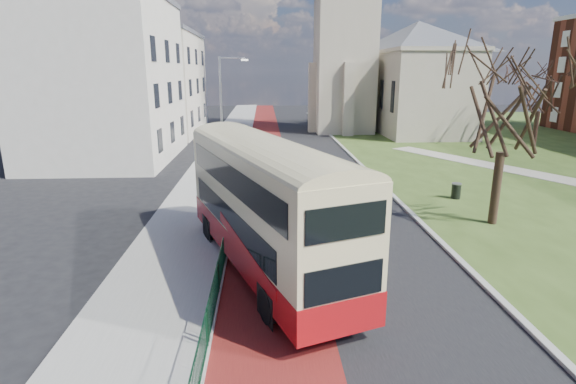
{
  "coord_description": "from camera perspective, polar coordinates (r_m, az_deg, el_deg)",
  "views": [
    {
      "loc": [
        -1.37,
        -15.66,
        7.16
      ],
      "look_at": [
        -0.36,
        3.28,
        2.0
      ],
      "focal_mm": 28.0,
      "sensor_mm": 36.0,
      "label": 1
    }
  ],
  "objects": [
    {
      "name": "road_carriageway",
      "position": [
        36.49,
        1.53,
        3.9
      ],
      "size": [
        9.0,
        120.0,
        0.01
      ],
      "primitive_type": "cube",
      "color": "black",
      "rests_on": "ground"
    },
    {
      "name": "pavement_west",
      "position": [
        36.55,
        -8.7,
        3.83
      ],
      "size": [
        4.0,
        120.0,
        0.12
      ],
      "primitive_type": "cube",
      "color": "gray",
      "rests_on": "ground"
    },
    {
      "name": "street_block_near",
      "position": [
        39.73,
        -22.19,
        13.19
      ],
      "size": [
        10.3,
        14.3,
        13.0
      ],
      "color": "beige",
      "rests_on": "ground"
    },
    {
      "name": "bus_lane",
      "position": [
        36.38,
        -2.72,
        3.85
      ],
      "size": [
        3.4,
        120.0,
        0.01
      ],
      "primitive_type": "cube",
      "color": "#591414",
      "rests_on": "ground"
    },
    {
      "name": "street_block_far",
      "position": [
        55.15,
        -16.73,
        13.14
      ],
      "size": [
        10.3,
        16.3,
        11.5
      ],
      "color": "beige",
      "rests_on": "ground"
    },
    {
      "name": "grass_green",
      "position": [
        47.1,
        32.63,
        4.09
      ],
      "size": [
        40.0,
        80.0,
        0.04
      ],
      "primitive_type": "cube",
      "color": "#324A1A",
      "rests_on": "ground"
    },
    {
      "name": "kerb_east",
      "position": [
        39.05,
        8.06,
        4.59
      ],
      "size": [
        0.25,
        80.0,
        0.13
      ],
      "primitive_type": "cube",
      "color": "#999993",
      "rests_on": "ground"
    },
    {
      "name": "winter_tree_near",
      "position": [
        22.74,
        26.19,
        11.32
      ],
      "size": [
        6.68,
        6.68,
        8.92
      ],
      "rotation": [
        0.0,
        0.0,
        -0.11
      ],
      "color": "#322319",
      "rests_on": "grass_green"
    },
    {
      "name": "pedestrian_railing",
      "position": [
        20.8,
        -7.25,
        -3.43
      ],
      "size": [
        0.07,
        24.0,
        1.12
      ],
      "color": "#0D3A23",
      "rests_on": "ground"
    },
    {
      "name": "gothic_church",
      "position": [
        55.76,
        12.27,
        21.04
      ],
      "size": [
        16.38,
        18.0,
        40.0
      ],
      "color": "gray",
      "rests_on": "ground"
    },
    {
      "name": "litter_bin",
      "position": [
        27.41,
        20.57,
        0.15
      ],
      "size": [
        0.57,
        0.57,
        0.9
      ],
      "rotation": [
        0.0,
        0.0,
        -0.02
      ],
      "color": "black",
      "rests_on": "grass_green"
    },
    {
      "name": "ground",
      "position": [
        17.28,
        1.81,
        -9.28
      ],
      "size": [
        160.0,
        160.0,
        0.0
      ],
      "primitive_type": "plane",
      "color": "black",
      "rests_on": "ground"
    },
    {
      "name": "kerb_west",
      "position": [
        36.4,
        -5.56,
        3.9
      ],
      "size": [
        0.25,
        120.0,
        0.13
      ],
      "primitive_type": "cube",
      "color": "#999993",
      "rests_on": "ground"
    },
    {
      "name": "streetlamp",
      "position": [
        33.89,
        -8.22,
        10.72
      ],
      "size": [
        2.13,
        0.18,
        8.0
      ],
      "color": "gray",
      "rests_on": "pavement_west"
    },
    {
      "name": "bus",
      "position": [
        15.99,
        -2.96,
        -1.08
      ],
      "size": [
        6.35,
        11.44,
        4.7
      ],
      "rotation": [
        0.0,
        0.0,
        0.35
      ],
      "color": "maroon",
      "rests_on": "ground"
    },
    {
      "name": "winter_tree_far",
      "position": [
        49.1,
        29.57,
        11.98
      ],
      "size": [
        6.9,
        6.9,
        8.65
      ],
      "rotation": [
        0.0,
        0.0,
        -0.19
      ],
      "color": "black",
      "rests_on": "grass_green"
    }
  ]
}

